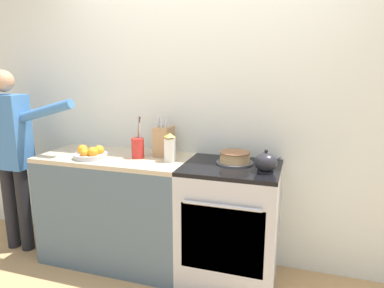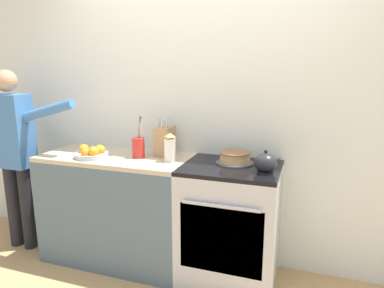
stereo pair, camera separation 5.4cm
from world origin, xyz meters
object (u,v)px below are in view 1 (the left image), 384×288
at_px(fruit_bowl, 90,154).
at_px(person_baker, 11,146).
at_px(layer_cake, 235,158).
at_px(stove_range, 230,224).
at_px(milk_carton, 170,148).
at_px(tea_kettle, 266,162).
at_px(utensil_crock, 138,147).
at_px(knife_block, 164,141).

bearing_deg(fruit_bowl, person_baker, 179.39).
xyz_separation_m(layer_cake, fruit_bowl, (-1.12, -0.21, -0.00)).
height_order(stove_range, person_baker, person_baker).
bearing_deg(person_baker, milk_carton, 3.71).
relative_size(stove_range, tea_kettle, 4.77).
height_order(layer_cake, person_baker, person_baker).
relative_size(milk_carton, person_baker, 0.14).
xyz_separation_m(stove_range, layer_cake, (0.01, 0.08, 0.50)).
bearing_deg(tea_kettle, person_baker, -178.76).
bearing_deg(utensil_crock, person_baker, -174.01).
bearing_deg(knife_block, person_baker, -168.93).
relative_size(tea_kettle, fruit_bowl, 0.73).
height_order(stove_range, tea_kettle, tea_kettle).
bearing_deg(person_baker, fruit_bowl, -0.83).
xyz_separation_m(utensil_crock, milk_carton, (0.28, -0.02, 0.02)).
distance_m(tea_kettle, fruit_bowl, 1.37).
xyz_separation_m(stove_range, knife_block, (-0.59, 0.14, 0.58)).
bearing_deg(stove_range, person_baker, -176.50).
xyz_separation_m(layer_cake, tea_kettle, (0.25, -0.15, 0.03)).
bearing_deg(milk_carton, fruit_bowl, -170.42).
distance_m(utensil_crock, person_baker, 1.17).
bearing_deg(knife_block, stove_range, -13.58).
xyz_separation_m(utensil_crock, fruit_bowl, (-0.35, -0.13, -0.05)).
xyz_separation_m(knife_block, person_baker, (-1.33, -0.26, -0.08)).
relative_size(stove_range, utensil_crock, 2.75).
relative_size(utensil_crock, fruit_bowl, 1.26).
bearing_deg(stove_range, utensil_crock, 179.66).
bearing_deg(knife_block, utensil_crock, -140.55).
bearing_deg(utensil_crock, fruit_bowl, -159.81).
bearing_deg(tea_kettle, fruit_bowl, -177.67).
distance_m(fruit_bowl, milk_carton, 0.65).
xyz_separation_m(stove_range, utensil_crock, (-0.76, 0.00, 0.55)).
bearing_deg(tea_kettle, milk_carton, 175.92).
relative_size(tea_kettle, milk_carton, 0.87).
relative_size(fruit_bowl, milk_carton, 1.20).
bearing_deg(milk_carton, tea_kettle, -4.08).
height_order(utensil_crock, milk_carton, utensil_crock).
xyz_separation_m(knife_block, milk_carton, (0.12, -0.16, -0.02)).
height_order(utensil_crock, person_baker, person_baker).
xyz_separation_m(stove_range, fruit_bowl, (-1.11, -0.13, 0.50)).
distance_m(stove_range, fruit_bowl, 1.23).
distance_m(tea_kettle, knife_block, 0.87).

